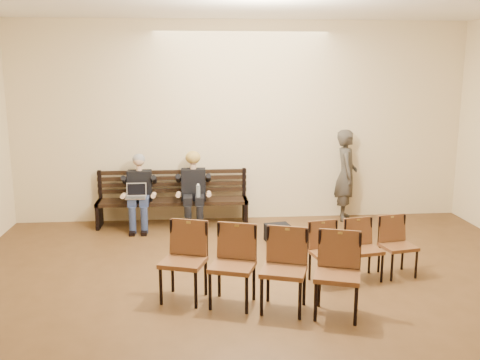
{
  "coord_description": "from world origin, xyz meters",
  "views": [
    {
      "loc": [
        -0.84,
        -4.39,
        2.67
      ],
      "look_at": [
        -0.11,
        4.05,
        0.9
      ],
      "focal_mm": 40.0,
      "sensor_mm": 36.0,
      "label": 1
    }
  ],
  "objects_px": {
    "seated_woman": "(194,193)",
    "water_bottle": "(198,198)",
    "bench": "(173,212)",
    "passerby": "(346,168)",
    "laptop": "(136,199)",
    "chair_row_back": "(258,269)",
    "seated_man": "(139,194)",
    "chair_row_front": "(364,250)",
    "bag": "(277,233)"
  },
  "relations": [
    {
      "from": "seated_man",
      "to": "chair_row_front",
      "type": "bearing_deg",
      "value": -39.74
    },
    {
      "from": "seated_woman",
      "to": "water_bottle",
      "type": "xyz_separation_m",
      "value": [
        0.08,
        -0.25,
        -0.03
      ]
    },
    {
      "from": "seated_woman",
      "to": "water_bottle",
      "type": "distance_m",
      "value": 0.26
    },
    {
      "from": "seated_man",
      "to": "seated_woman",
      "type": "relative_size",
      "value": 1.01
    },
    {
      "from": "seated_woman",
      "to": "passerby",
      "type": "bearing_deg",
      "value": 4.63
    },
    {
      "from": "laptop",
      "to": "passerby",
      "type": "bearing_deg",
      "value": -3.05
    },
    {
      "from": "water_bottle",
      "to": "chair_row_back",
      "type": "relative_size",
      "value": 0.1
    },
    {
      "from": "laptop",
      "to": "chair_row_front",
      "type": "bearing_deg",
      "value": -46.86
    },
    {
      "from": "chair_row_front",
      "to": "chair_row_back",
      "type": "bearing_deg",
      "value": -164.67
    },
    {
      "from": "laptop",
      "to": "passerby",
      "type": "height_order",
      "value": "passerby"
    },
    {
      "from": "bag",
      "to": "passerby",
      "type": "relative_size",
      "value": 0.2
    },
    {
      "from": "water_bottle",
      "to": "passerby",
      "type": "relative_size",
      "value": 0.12
    },
    {
      "from": "seated_man",
      "to": "water_bottle",
      "type": "height_order",
      "value": "seated_man"
    },
    {
      "from": "seated_man",
      "to": "bag",
      "type": "relative_size",
      "value": 3.24
    },
    {
      "from": "water_bottle",
      "to": "bench",
      "type": "bearing_deg",
      "value": 140.06
    },
    {
      "from": "passerby",
      "to": "laptop",
      "type": "bearing_deg",
      "value": 107.09
    },
    {
      "from": "seated_woman",
      "to": "chair_row_back",
      "type": "bearing_deg",
      "value": -77.74
    },
    {
      "from": "laptop",
      "to": "chair_row_front",
      "type": "xyz_separation_m",
      "value": [
        3.12,
        -2.33,
        -0.18
      ]
    },
    {
      "from": "water_bottle",
      "to": "passerby",
      "type": "distance_m",
      "value": 2.7
    },
    {
      "from": "seated_man",
      "to": "seated_woman",
      "type": "height_order",
      "value": "seated_man"
    },
    {
      "from": "seated_man",
      "to": "chair_row_front",
      "type": "xyz_separation_m",
      "value": [
        3.09,
        -2.57,
        -0.21
      ]
    },
    {
      "from": "seated_man",
      "to": "laptop",
      "type": "bearing_deg",
      "value": -98.96
    },
    {
      "from": "seated_man",
      "to": "seated_woman",
      "type": "distance_m",
      "value": 0.92
    },
    {
      "from": "passerby",
      "to": "chair_row_back",
      "type": "xyz_separation_m",
      "value": [
        -2.0,
        -3.5,
        -0.47
      ]
    },
    {
      "from": "bench",
      "to": "laptop",
      "type": "xyz_separation_m",
      "value": [
        -0.59,
        -0.35,
        0.34
      ]
    },
    {
      "from": "bench",
      "to": "passerby",
      "type": "relative_size",
      "value": 1.39
    },
    {
      "from": "laptop",
      "to": "bag",
      "type": "distance_m",
      "value": 2.4
    },
    {
      "from": "seated_man",
      "to": "laptop",
      "type": "xyz_separation_m",
      "value": [
        -0.04,
        -0.23,
        -0.03
      ]
    },
    {
      "from": "bag",
      "to": "chair_row_back",
      "type": "height_order",
      "value": "chair_row_back"
    },
    {
      "from": "bench",
      "to": "water_bottle",
      "type": "distance_m",
      "value": 0.67
    },
    {
      "from": "seated_woman",
      "to": "chair_row_front",
      "type": "height_order",
      "value": "seated_woman"
    },
    {
      "from": "chair_row_back",
      "to": "seated_man",
      "type": "bearing_deg",
      "value": 134.97
    },
    {
      "from": "passerby",
      "to": "seated_man",
      "type": "bearing_deg",
      "value": 103.51
    },
    {
      "from": "seated_woman",
      "to": "water_bottle",
      "type": "relative_size",
      "value": 5.14
    },
    {
      "from": "bag",
      "to": "chair_row_front",
      "type": "relative_size",
      "value": 0.26
    },
    {
      "from": "chair_row_front",
      "to": "seated_woman",
      "type": "bearing_deg",
      "value": 119.37
    },
    {
      "from": "bench",
      "to": "chair_row_front",
      "type": "bearing_deg",
      "value": -46.66
    },
    {
      "from": "bag",
      "to": "chair_row_front",
      "type": "height_order",
      "value": "chair_row_front"
    },
    {
      "from": "seated_woman",
      "to": "laptop",
      "type": "height_order",
      "value": "seated_woman"
    },
    {
      "from": "laptop",
      "to": "water_bottle",
      "type": "distance_m",
      "value": 1.03
    },
    {
      "from": "laptop",
      "to": "bag",
      "type": "xyz_separation_m",
      "value": [
        2.26,
        -0.68,
        -0.43
      ]
    },
    {
      "from": "water_bottle",
      "to": "passerby",
      "type": "bearing_deg",
      "value": 10.09
    },
    {
      "from": "seated_man",
      "to": "seated_woman",
      "type": "bearing_deg",
      "value": 0.0
    },
    {
      "from": "seated_man",
      "to": "water_bottle",
      "type": "distance_m",
      "value": 1.02
    },
    {
      "from": "bench",
      "to": "seated_man",
      "type": "height_order",
      "value": "seated_man"
    },
    {
      "from": "seated_woman",
      "to": "laptop",
      "type": "relative_size",
      "value": 3.63
    },
    {
      "from": "bench",
      "to": "bag",
      "type": "bearing_deg",
      "value": -31.86
    },
    {
      "from": "seated_man",
      "to": "chair_row_front",
      "type": "distance_m",
      "value": 4.02
    },
    {
      "from": "chair_row_front",
      "to": "seated_man",
      "type": "bearing_deg",
      "value": 129.4
    },
    {
      "from": "laptop",
      "to": "chair_row_back",
      "type": "xyz_separation_m",
      "value": [
        1.67,
        -3.05,
        -0.11
      ]
    }
  ]
}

